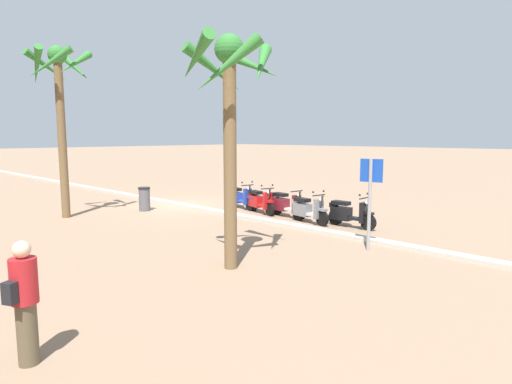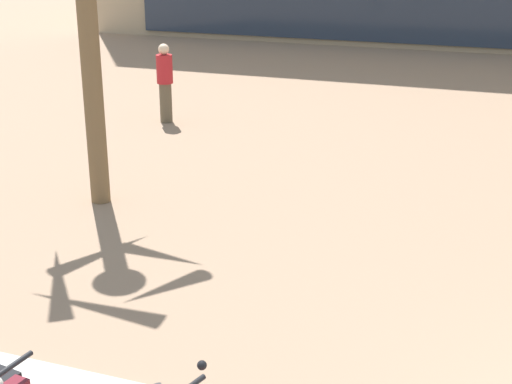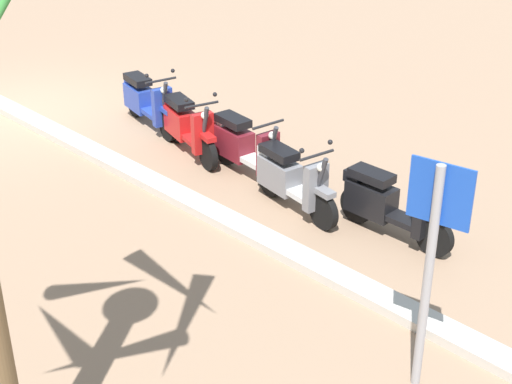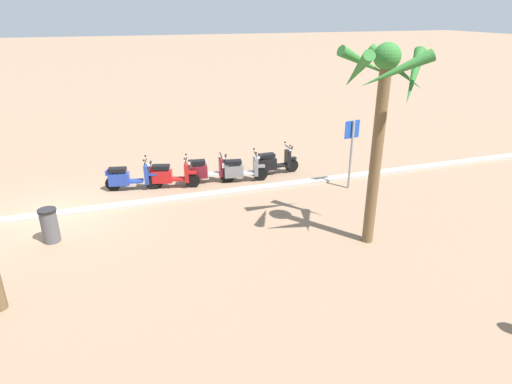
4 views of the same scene
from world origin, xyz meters
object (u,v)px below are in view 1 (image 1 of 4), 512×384
(scooter_blue_second_in_line, at_px, (239,197))
(litter_bin, at_px, (144,199))
(palm_tree_near_sign, at_px, (59,89))
(pedestrian_by_palm_tree, at_px, (25,300))
(scooter_black_lead_nearest, at_px, (348,213))
(scooter_red_far_back, at_px, (259,201))
(scooter_maroon_mid_rear, at_px, (285,205))
(crossing_sign, at_px, (370,194))
(scooter_grey_last_in_row, at_px, (307,210))
(palm_tree_by_mall_entrance, at_px, (230,92))

(scooter_blue_second_in_line, bearing_deg, litter_bin, 54.51)
(scooter_blue_second_in_line, distance_m, palm_tree_near_sign, 7.87)
(pedestrian_by_palm_tree, bearing_deg, litter_bin, -38.48)
(scooter_black_lead_nearest, xyz_separation_m, pedestrian_by_palm_tree, (-1.76, 10.42, 0.43))
(scooter_red_far_back, xyz_separation_m, scooter_blue_second_in_line, (1.41, -0.25, -0.01))
(scooter_maroon_mid_rear, height_order, palm_tree_near_sign, palm_tree_near_sign)
(crossing_sign, height_order, palm_tree_near_sign, palm_tree_near_sign)
(scooter_grey_last_in_row, bearing_deg, palm_tree_near_sign, 38.26)
(palm_tree_near_sign, bearing_deg, scooter_grey_last_in_row, -141.74)
(scooter_grey_last_in_row, height_order, scooter_blue_second_in_line, same)
(scooter_grey_last_in_row, bearing_deg, crossing_sign, 152.23)
(scooter_grey_last_in_row, relative_size, crossing_sign, 0.71)
(scooter_grey_last_in_row, distance_m, scooter_maroon_mid_rear, 1.28)
(crossing_sign, bearing_deg, palm_tree_near_sign, 19.54)
(palm_tree_near_sign, bearing_deg, pedestrian_by_palm_tree, 155.54)
(palm_tree_by_mall_entrance, relative_size, litter_bin, 5.42)
(scooter_maroon_mid_rear, distance_m, litter_bin, 5.72)
(scooter_maroon_mid_rear, bearing_deg, litter_bin, 31.00)
(scooter_red_far_back, distance_m, palm_tree_near_sign, 8.33)
(scooter_grey_last_in_row, height_order, scooter_red_far_back, same)
(scooter_maroon_mid_rear, distance_m, crossing_sign, 5.21)
(scooter_red_far_back, xyz_separation_m, palm_tree_near_sign, (4.42, 5.69, 4.18))
(crossing_sign, bearing_deg, scooter_black_lead_nearest, -47.08)
(scooter_black_lead_nearest, relative_size, scooter_red_far_back, 1.01)
(scooter_blue_second_in_line, xyz_separation_m, crossing_sign, (-7.33, 2.27, 1.06))
(scooter_maroon_mid_rear, xyz_separation_m, palm_tree_near_sign, (5.68, 5.76, 4.18))
(palm_tree_by_mall_entrance, bearing_deg, palm_tree_near_sign, 0.70)
(crossing_sign, xyz_separation_m, palm_tree_near_sign, (10.34, 3.67, 3.13))
(pedestrian_by_palm_tree, bearing_deg, scooter_grey_last_in_row, -72.50)
(scooter_grey_last_in_row, relative_size, litter_bin, 1.81)
(scooter_blue_second_in_line, height_order, litter_bin, scooter_blue_second_in_line)
(scooter_blue_second_in_line, height_order, palm_tree_by_mall_entrance, palm_tree_by_mall_entrance)
(palm_tree_by_mall_entrance, height_order, pedestrian_by_palm_tree, palm_tree_by_mall_entrance)
(scooter_maroon_mid_rear, xyz_separation_m, scooter_blue_second_in_line, (2.67, -0.18, -0.01))
(scooter_maroon_mid_rear, relative_size, scooter_blue_second_in_line, 0.96)
(palm_tree_near_sign, height_order, pedestrian_by_palm_tree, palm_tree_near_sign)
(scooter_maroon_mid_rear, bearing_deg, palm_tree_by_mall_entrance, 119.64)
(scooter_maroon_mid_rear, relative_size, litter_bin, 1.86)
(scooter_grey_last_in_row, bearing_deg, scooter_blue_second_in_line, -6.89)
(scooter_maroon_mid_rear, distance_m, scooter_blue_second_in_line, 2.68)
(scooter_red_far_back, bearing_deg, palm_tree_near_sign, 52.21)
(scooter_blue_second_in_line, relative_size, palm_tree_near_sign, 0.30)
(palm_tree_by_mall_entrance, bearing_deg, scooter_maroon_mid_rear, -60.36)
(scooter_red_far_back, xyz_separation_m, litter_bin, (3.64, 2.88, 0.03))
(scooter_grey_last_in_row, xyz_separation_m, scooter_maroon_mid_rear, (1.25, -0.30, 0.01))
(scooter_maroon_mid_rear, relative_size, pedestrian_by_palm_tree, 1.06)
(crossing_sign, bearing_deg, scooter_blue_second_in_line, -17.20)
(scooter_red_far_back, relative_size, palm_tree_near_sign, 0.28)
(scooter_red_far_back, height_order, palm_tree_near_sign, palm_tree_near_sign)
(scooter_grey_last_in_row, bearing_deg, palm_tree_by_mall_entrance, 110.17)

